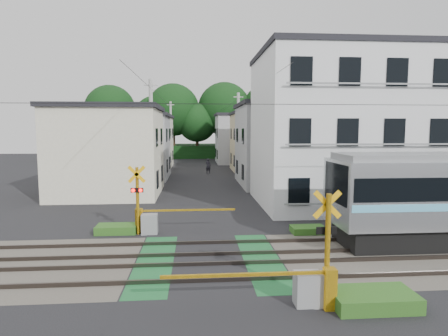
{
  "coord_description": "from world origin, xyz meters",
  "views": [
    {
      "loc": [
        -0.46,
        -12.91,
        4.68
      ],
      "look_at": [
        0.94,
        5.0,
        2.79
      ],
      "focal_mm": 30.0,
      "sensor_mm": 36.0,
      "label": 1
    }
  ],
  "objects": [
    {
      "name": "ground",
      "position": [
        0.0,
        0.0,
        0.0
      ],
      "size": [
        120.0,
        120.0,
        0.0
      ],
      "primitive_type": "plane",
      "color": "black"
    },
    {
      "name": "track_bed",
      "position": [
        0.0,
        0.0,
        0.04
      ],
      "size": [
        120.0,
        120.0,
        0.14
      ],
      "color": "#47423A",
      "rests_on": "ground"
    },
    {
      "name": "crossing_signal_near",
      "position": [
        2.59,
        -3.65,
        0.71
      ],
      "size": [
        4.74,
        0.65,
        3.09
      ],
      "color": "#FAB20D",
      "rests_on": "ground"
    },
    {
      "name": "crossing_signal_far",
      "position": [
        -2.59,
        3.65,
        0.71
      ],
      "size": [
        4.74,
        0.65,
        3.09
      ],
      "color": "#FAB20D",
      "rests_on": "ground"
    },
    {
      "name": "apartment_block",
      "position": [
        8.5,
        9.49,
        4.66
      ],
      "size": [
        10.2,
        8.36,
        9.3
      ],
      "color": "silver",
      "rests_on": "ground"
    },
    {
      "name": "houses_row",
      "position": [
        0.25,
        25.92,
        3.24
      ],
      "size": [
        22.07,
        31.35,
        6.8
      ],
      "color": "silver",
      "rests_on": "ground"
    },
    {
      "name": "tree_hill",
      "position": [
        0.66,
        48.38,
        6.12
      ],
      "size": [
        40.0,
        13.1,
        11.99
      ],
      "color": "black",
      "rests_on": "ground"
    },
    {
      "name": "catenary",
      "position": [
        6.0,
        0.03,
        3.7
      ],
      "size": [
        60.0,
        5.04,
        7.0
      ],
      "color": "#2D2D33",
      "rests_on": "ground"
    },
    {
      "name": "utility_poles",
      "position": [
        -1.05,
        23.01,
        4.08
      ],
      "size": [
        7.9,
        42.0,
        8.0
      ],
      "color": "#A5A5A0",
      "rests_on": "ground"
    },
    {
      "name": "pedestrian",
      "position": [
        0.91,
        25.91,
        0.8
      ],
      "size": [
        0.68,
        0.58,
        1.6
      ],
      "primitive_type": "imported",
      "rotation": [
        0.0,
        0.0,
        2.74
      ],
      "color": "#26242D",
      "rests_on": "ground"
    },
    {
      "name": "weed_patches",
      "position": [
        1.76,
        -0.09,
        0.18
      ],
      "size": [
        10.25,
        8.8,
        0.4
      ],
      "color": "#2D5E1E",
      "rests_on": "ground"
    }
  ]
}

